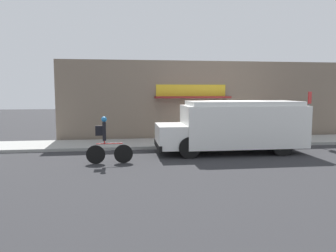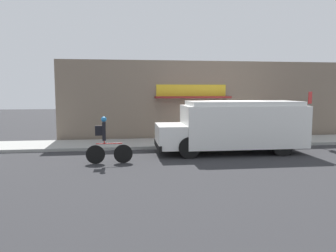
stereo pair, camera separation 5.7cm
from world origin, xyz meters
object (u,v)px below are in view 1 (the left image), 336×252
school_bus (235,126)px  stop_sign_post (309,108)px  cyclist (106,142)px  trash_bin (278,129)px

school_bus → stop_sign_post: bearing=20.7°
cyclist → stop_sign_post: 10.39m
school_bus → trash_bin: school_bus is taller
trash_bin → stop_sign_post: bearing=-58.1°
stop_sign_post → trash_bin: size_ratio=2.67×
school_bus → cyclist: size_ratio=3.63×
trash_bin → cyclist: bearing=-153.5°
cyclist → trash_bin: bearing=27.0°
stop_sign_post → trash_bin: bearing=121.9°
stop_sign_post → school_bus: bearing=-159.9°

